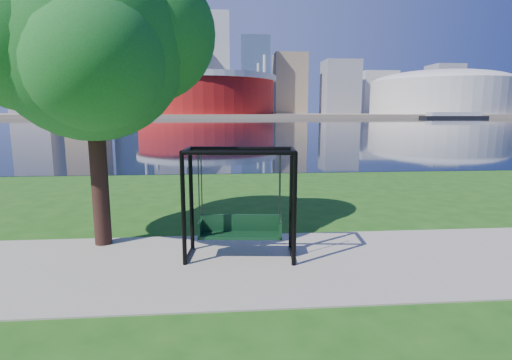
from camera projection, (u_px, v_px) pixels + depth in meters
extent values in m
plane|color=#1E5114|center=(267.00, 255.00, 8.92)|extent=(900.00, 900.00, 0.00)
cube|color=#9E937F|center=(270.00, 263.00, 8.43)|extent=(120.00, 4.00, 0.03)
cube|color=black|center=(225.00, 124.00, 109.11)|extent=(900.00, 180.00, 0.02)
cube|color=#937F60|center=(223.00, 115.00, 309.32)|extent=(900.00, 228.00, 2.00)
cylinder|color=maroon|center=(206.00, 95.00, 236.73)|extent=(80.00, 80.00, 22.00)
cylinder|color=silver|center=(206.00, 79.00, 235.13)|extent=(83.00, 83.00, 3.00)
cylinder|color=silver|center=(258.00, 89.00, 257.30)|extent=(2.00, 2.00, 32.00)
cylinder|color=silver|center=(155.00, 88.00, 251.80)|extent=(2.00, 2.00, 32.00)
cylinder|color=silver|center=(143.00, 84.00, 214.48)|extent=(2.00, 2.00, 32.00)
cylinder|color=silver|center=(265.00, 85.00, 219.98)|extent=(2.00, 2.00, 32.00)
cylinder|color=beige|center=(440.00, 98.00, 249.01)|extent=(84.00, 84.00, 20.00)
ellipsoid|color=beige|center=(441.00, 83.00, 247.49)|extent=(84.00, 84.00, 15.12)
cube|color=gray|center=(33.00, 71.00, 296.18)|extent=(28.00, 28.00, 62.00)
cube|color=#998466|center=(83.00, 52.00, 287.52)|extent=(26.00, 26.00, 88.00)
cube|color=slate|center=(133.00, 53.00, 313.99)|extent=(30.00, 24.00, 95.00)
cube|color=gray|center=(169.00, 65.00, 298.78)|extent=(24.00, 24.00, 72.00)
cube|color=silver|center=(210.00, 65.00, 330.08)|extent=(32.00, 28.00, 80.00)
cube|color=slate|center=(255.00, 76.00, 310.30)|extent=(22.00, 22.00, 58.00)
cube|color=#998466|center=(289.00, 84.00, 328.38)|extent=(26.00, 26.00, 48.00)
cube|color=gray|center=(340.00, 87.00, 322.40)|extent=(28.00, 24.00, 42.00)
cube|color=silver|center=(376.00, 93.00, 350.80)|extent=(30.00, 26.00, 36.00)
cube|color=gray|center=(443.00, 89.00, 334.99)|extent=(24.00, 24.00, 40.00)
cube|color=#998466|center=(477.00, 95.00, 353.74)|extent=(26.00, 26.00, 32.00)
cylinder|color=black|center=(183.00, 211.00, 8.13)|extent=(0.10, 0.10, 2.37)
cylinder|color=black|center=(295.00, 211.00, 8.09)|extent=(0.10, 0.10, 2.37)
cylinder|color=black|center=(191.00, 201.00, 9.04)|extent=(0.10, 0.10, 2.37)
cylinder|color=black|center=(291.00, 201.00, 9.01)|extent=(0.10, 0.10, 2.37)
cylinder|color=black|center=(238.00, 153.00, 7.91)|extent=(2.26, 0.32, 0.09)
cylinder|color=black|center=(241.00, 149.00, 8.83)|extent=(2.26, 0.32, 0.09)
cylinder|color=black|center=(186.00, 151.00, 8.39)|extent=(0.19, 0.93, 0.09)
cylinder|color=black|center=(189.00, 254.00, 8.77)|extent=(0.17, 0.93, 0.07)
cylinder|color=black|center=(294.00, 151.00, 8.35)|extent=(0.19, 0.93, 0.09)
cylinder|color=black|center=(292.00, 255.00, 8.73)|extent=(0.17, 0.93, 0.07)
cube|color=black|center=(240.00, 236.00, 8.68)|extent=(1.84, 0.64, 0.06)
cube|color=black|center=(241.00, 223.00, 8.84)|extent=(1.80, 0.23, 0.39)
cube|color=black|center=(200.00, 229.00, 8.67)|extent=(0.10, 0.47, 0.35)
cube|color=black|center=(280.00, 229.00, 8.64)|extent=(0.10, 0.47, 0.35)
cylinder|color=#2D2D32|center=(199.00, 190.00, 8.33)|extent=(0.03, 0.03, 1.49)
cylinder|color=#2D2D32|center=(280.00, 190.00, 8.30)|extent=(0.03, 0.03, 1.49)
cylinder|color=#2D2D32|center=(202.00, 186.00, 8.70)|extent=(0.03, 0.03, 1.49)
cylinder|color=#2D2D32|center=(279.00, 186.00, 8.68)|extent=(0.03, 0.03, 1.49)
cylinder|color=black|center=(99.00, 164.00, 9.32)|extent=(0.39, 0.39, 3.93)
sphere|color=#1A5B1F|center=(91.00, 45.00, 8.87)|extent=(4.29, 4.29, 4.29)
sphere|color=#1A5B1F|center=(147.00, 33.00, 9.44)|extent=(3.22, 3.22, 3.22)
sphere|color=#1A5B1F|center=(32.00, 32.00, 8.40)|extent=(3.40, 3.40, 3.40)
sphere|color=#1A5B1F|center=(95.00, 60.00, 8.01)|extent=(2.86, 2.86, 2.86)
sphere|color=#1A5B1F|center=(80.00, 21.00, 9.76)|extent=(3.04, 3.04, 3.04)
cube|color=black|center=(453.00, 117.00, 201.05)|extent=(32.20, 9.06, 1.28)
cube|color=silver|center=(454.00, 114.00, 200.78)|extent=(25.76, 7.35, 1.92)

